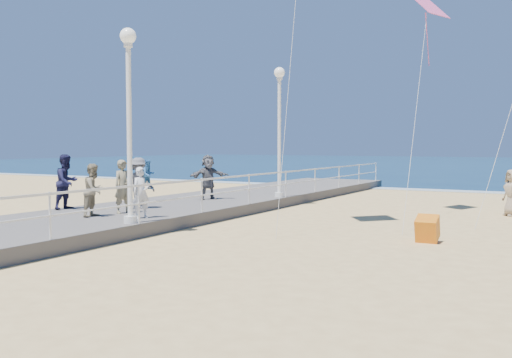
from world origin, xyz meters
The scene contains 16 objects.
ground centered at (0.00, 0.00, 0.00)m, with size 160.00×160.00×0.00m, color #DBB972.
surf_line centered at (0.00, 20.50, 0.03)m, with size 160.00×1.20×0.04m, color white.
boardwalk centered at (-7.50, 0.00, 0.20)m, with size 5.00×44.00×0.40m, color #68635E.
railing centered at (-5.05, 0.00, 1.25)m, with size 0.05×42.00×0.55m.
lamp_post_mid centered at (-5.35, 0.00, 3.66)m, with size 0.44×0.44×5.32m.
lamp_post_far centered at (-5.35, 9.00, 3.66)m, with size 0.44×0.44×5.32m.
woman_holding_toddler centered at (-5.78, 0.96, 1.15)m, with size 0.55×0.36×1.51m, color silver.
toddler_held centered at (-5.63, 1.11, 1.68)m, with size 0.42×0.33×0.87m, color #2D69AA.
spectator_1 centered at (-7.29, 0.57, 1.20)m, with size 0.77×0.60×1.59m, color gray.
spectator_2 centered at (-7.56, 2.89, 1.26)m, with size 1.12×0.64×1.73m, color slate.
spectator_5 centered at (-7.35, 6.75, 1.28)m, with size 1.64×0.52×1.77m, color #5D5D63.
spectator_6 centered at (-7.10, 1.63, 1.25)m, with size 0.62×0.40×1.69m, color #82785A.
spectator_7 centered at (-9.55, 1.57, 1.32)m, with size 0.89×0.70×1.84m, color #1B1A3A.
beach_walker_c centered at (3.33, 10.34, 0.84)m, with size 0.82×0.53×1.68m, color gray.
box_kite centered at (1.97, 3.20, 0.30)m, with size 0.55×0.55×0.60m, color #DC400C.
kite_diamond_pink centered at (0.39, 9.77, 7.70)m, with size 1.40×1.40×0.02m, color #EA5696.
Camera 1 is at (5.34, -11.89, 2.56)m, focal length 40.00 mm.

